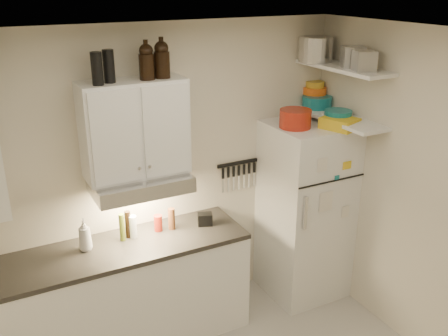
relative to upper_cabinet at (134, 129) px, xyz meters
name	(u,v)px	position (x,y,z in m)	size (l,w,h in m)	color
ceiling	(262,40)	(0.30, -1.33, 0.78)	(3.20, 3.00, 0.02)	white
back_wall	(166,177)	(0.30, 0.18, -0.53)	(3.20, 0.02, 2.60)	beige
right_wall	(440,207)	(1.91, -1.33, -0.53)	(0.02, 3.00, 2.60)	beige
base_cabinet	(121,298)	(-0.25, -0.14, -1.39)	(2.10, 0.60, 0.88)	white
countertop	(117,249)	(-0.25, -0.14, -0.93)	(2.10, 0.62, 0.04)	#2B2925
upper_cabinet	(134,129)	(0.00, 0.00, 0.00)	(0.80, 0.33, 0.75)	white
range_hood	(141,184)	(0.00, -0.06, -0.44)	(0.76, 0.46, 0.12)	silver
fridge	(305,211)	(1.55, -0.18, -0.98)	(0.70, 0.68, 1.70)	white
shelf_hi	(343,68)	(1.75, -0.31, 0.38)	(0.30, 0.95, 0.03)	white
shelf_lo	(339,118)	(1.75, -0.31, -0.07)	(0.30, 0.95, 0.03)	white
knife_strip	(238,163)	(1.00, 0.15, -0.51)	(0.42, 0.02, 0.03)	black
dutch_oven	(295,119)	(1.36, -0.20, -0.05)	(0.27, 0.27, 0.16)	#9F2112
book_stack	(340,123)	(1.68, -0.41, -0.08)	(0.23, 0.28, 0.10)	yellow
spice_jar	(325,118)	(1.67, -0.21, -0.08)	(0.06, 0.06, 0.09)	silver
stock_pot	(316,49)	(1.68, -0.01, 0.50)	(0.30, 0.30, 0.21)	silver
tin_a	(352,57)	(1.76, -0.40, 0.48)	(0.17, 0.15, 0.17)	#AAAAAD
tin_b	(364,61)	(1.73, -0.57, 0.47)	(0.16, 0.16, 0.16)	#AAAAAD
bowl_teal	(317,102)	(1.78, 0.04, 0.00)	(0.27, 0.27, 0.11)	#16727C
bowl_orange	(315,91)	(1.80, 0.12, 0.09)	(0.22, 0.22, 0.07)	orange
bowl_yellow	(315,84)	(1.80, 0.12, 0.15)	(0.17, 0.17, 0.05)	gold
plates	(338,114)	(1.73, -0.31, -0.02)	(0.24, 0.24, 0.06)	#16727C
growler_a	(146,61)	(0.11, -0.05, 0.51)	(0.11, 0.11, 0.27)	black
growler_b	(162,59)	(0.23, -0.04, 0.52)	(0.12, 0.12, 0.28)	black
thermos_a	(109,66)	(-0.17, -0.03, 0.49)	(0.08, 0.08, 0.24)	black
thermos_b	(97,69)	(-0.26, -0.08, 0.49)	(0.08, 0.08, 0.23)	black
soap_bottle	(84,233)	(-0.47, -0.06, -0.76)	(0.11, 0.11, 0.29)	white
pepper_mill	(172,219)	(0.25, -0.05, -0.81)	(0.06, 0.06, 0.19)	brown
oil_bottle	(122,227)	(-0.17, -0.05, -0.79)	(0.05, 0.05, 0.23)	#566419
vinegar_bottle	(128,224)	(-0.11, -0.02, -0.79)	(0.05, 0.05, 0.23)	black
clear_bottle	(133,227)	(-0.08, -0.04, -0.81)	(0.06, 0.06, 0.19)	silver
red_jar	(158,223)	(0.14, -0.03, -0.84)	(0.07, 0.07, 0.14)	#9F2112
caddy	(205,219)	(0.53, -0.11, -0.85)	(0.12, 0.09, 0.11)	black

